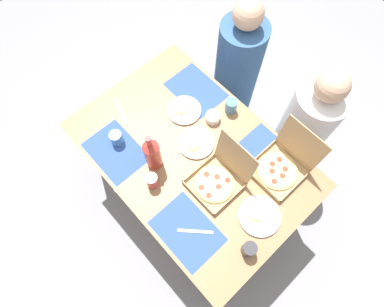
{
  "coord_description": "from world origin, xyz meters",
  "views": [
    {
      "loc": [
        0.55,
        -0.5,
        2.45
      ],
      "look_at": [
        0.0,
        0.0,
        0.76
      ],
      "focal_mm": 29.21,
      "sensor_mm": 36.0,
      "label": 1
    }
  ],
  "objects": [
    {
      "name": "placemat_near_left",
      "position": [
        -0.32,
        -0.32,
        0.76
      ],
      "size": [
        0.36,
        0.26,
        0.0
      ],
      "primitive_type": "cube",
      "color": "#2D4C9E",
      "rests_on": "dining_table"
    },
    {
      "name": "cup_spare",
      "position": [
        -0.06,
        0.38,
        0.81
      ],
      "size": [
        0.07,
        0.07,
        0.09
      ],
      "primitive_type": "cylinder",
      "color": "teal",
      "rests_on": "dining_table"
    },
    {
      "name": "pizza_box_corner_left",
      "position": [
        0.41,
        0.32,
        0.81
      ],
      "size": [
        0.27,
        0.28,
        0.31
      ],
      "color": "tan",
      "rests_on": "dining_table"
    },
    {
      "name": "placemat_near_right",
      "position": [
        0.32,
        -0.32,
        0.76
      ],
      "size": [
        0.36,
        0.26,
        0.0
      ],
      "primitive_type": "cube",
      "color": "#2D4C9E",
      "rests_on": "dining_table"
    },
    {
      "name": "dining_table",
      "position": [
        0.0,
        0.0,
        0.65
      ],
      "size": [
        1.4,
        0.95,
        0.76
      ],
      "color": "#3F3328",
      "rests_on": "ground_plane"
    },
    {
      "name": "placemat_far_left",
      "position": [
        -0.32,
        0.32,
        0.76
      ],
      "size": [
        0.36,
        0.26,
        0.0
      ],
      "primitive_type": "cube",
      "color": "#2D4C9E",
      "rests_on": "dining_table"
    },
    {
      "name": "plate_far_left",
      "position": [
        -0.03,
        0.06,
        0.77
      ],
      "size": [
        0.21,
        0.21,
        0.03
      ],
      "color": "white",
      "rests_on": "dining_table"
    },
    {
      "name": "plate_near_left",
      "position": [
        0.52,
        0.02,
        0.77
      ],
      "size": [
        0.23,
        0.23,
        0.03
      ],
      "color": "white",
      "rests_on": "dining_table"
    },
    {
      "name": "pizza_box_edge_far",
      "position": [
        0.23,
        -0.01,
        0.81
      ],
      "size": [
        0.26,
        0.29,
        0.29
      ],
      "color": "tan",
      "rests_on": "dining_table"
    },
    {
      "name": "cup_clear_right",
      "position": [
        0.6,
        -0.16,
        0.81
      ],
      "size": [
        0.07,
        0.07,
        0.1
      ],
      "primitive_type": "cylinder",
      "color": "#333338",
      "rests_on": "dining_table"
    },
    {
      "name": "placemat_far_right",
      "position": [
        0.32,
        0.32,
        0.76
      ],
      "size": [
        0.36,
        0.26,
        0.0
      ],
      "primitive_type": "cube",
      "color": "#2D4C9E",
      "rests_on": "dining_table"
    },
    {
      "name": "diner_left_seat",
      "position": [
        -0.32,
        0.73,
        0.55
      ],
      "size": [
        0.32,
        0.32,
        1.21
      ],
      "color": "#33598C",
      "rests_on": "ground_plane"
    },
    {
      "name": "plate_far_right",
      "position": [
        -0.25,
        0.16,
        0.77
      ],
      "size": [
        0.21,
        0.21,
        0.03
      ],
      "color": "white",
      "rests_on": "dining_table"
    },
    {
      "name": "soda_bottle",
      "position": [
        -0.1,
        -0.2,
        0.89
      ],
      "size": [
        0.09,
        0.09,
        0.32
      ],
      "color": "#B2382D",
      "rests_on": "dining_table"
    },
    {
      "name": "cup_dark",
      "position": [
        -0.01,
        -0.29,
        0.81
      ],
      "size": [
        0.07,
        0.07,
        0.1
      ],
      "primitive_type": "cylinder",
      "color": "#BF4742",
      "rests_on": "dining_table"
    },
    {
      "name": "diner_right_seat",
      "position": [
        0.32,
        0.73,
        0.52
      ],
      "size": [
        0.32,
        0.32,
        1.16
      ],
      "color": "white",
      "rests_on": "ground_plane"
    },
    {
      "name": "fork_by_near_right",
      "position": [
        0.35,
        -0.29,
        0.76
      ],
      "size": [
        0.15,
        0.14,
        0.0
      ],
      "primitive_type": "cube",
      "rotation": [
        0.0,
        0.0,
        3.91
      ],
      "color": "#B7B7BC",
      "rests_on": "dining_table"
    },
    {
      "name": "ground_plane",
      "position": [
        0.0,
        0.0,
        0.0
      ],
      "size": [
        6.0,
        6.0,
        0.0
      ],
      "primitive_type": "plane",
      "color": "gray"
    },
    {
      "name": "condiment_bowl",
      "position": [
        -0.08,
        0.25,
        0.79
      ],
      "size": [
        0.09,
        0.09,
        0.05
      ],
      "primitive_type": "cylinder",
      "color": "white",
      "rests_on": "dining_table"
    },
    {
      "name": "knife_by_near_left",
      "position": [
        -0.51,
        -0.13,
        0.76
      ],
      "size": [
        0.21,
        0.07,
        0.0
      ],
      "primitive_type": "cube",
      "rotation": [
        0.0,
        0.0,
        2.86
      ],
      "color": "#B7B7BC",
      "rests_on": "dining_table"
    },
    {
      "name": "cup_red",
      "position": [
        -0.36,
        -0.27,
        0.81
      ],
      "size": [
        0.07,
        0.07,
        0.09
      ],
      "primitive_type": "cylinder",
      "color": "teal",
      "rests_on": "dining_table"
    }
  ]
}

